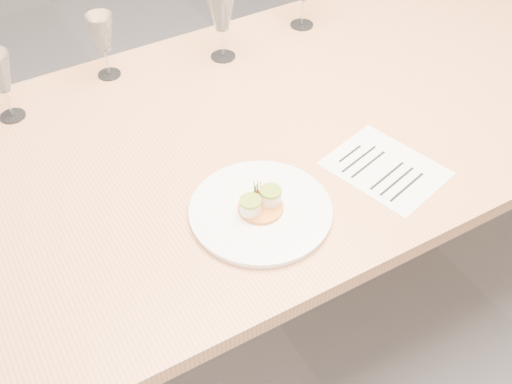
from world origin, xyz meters
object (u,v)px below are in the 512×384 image
dinner_plate (261,210)px  recipe_sheet (385,168)px  wine_glass_1 (102,34)px  wine_glass_2 (221,12)px  dining_table (264,147)px

dinner_plate → recipe_sheet: (0.33, -0.02, -0.01)m
dinner_plate → wine_glass_1: (-0.10, 0.67, 0.12)m
recipe_sheet → wine_glass_2: size_ratio=1.48×
dining_table → wine_glass_1: (-0.26, 0.41, 0.20)m
wine_glass_1 → wine_glass_2: (0.32, -0.08, 0.01)m
dinner_plate → wine_glass_2: size_ratio=1.54×
dining_table → wine_glass_2: 0.40m
dining_table → recipe_sheet: bearing=-59.1°
dining_table → wine_glass_2: bearing=80.1°
recipe_sheet → wine_glass_1: (-0.42, 0.69, 0.13)m
wine_glass_1 → wine_glass_2: bearing=-13.9°
wine_glass_1 → dining_table: bearing=-57.8°
dining_table → wine_glass_1: size_ratio=13.16×
recipe_sheet → wine_glass_2: 0.63m
dining_table → dinner_plate: 0.31m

